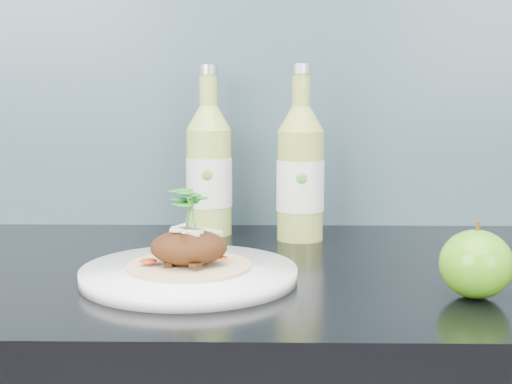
# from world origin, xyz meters

# --- Properties ---
(subway_backsplash) EXTENTS (4.00, 0.02, 0.70)m
(subway_backsplash) POSITION_xyz_m (0.00, 1.99, 1.25)
(subway_backsplash) COLOR #719EB2
(subway_backsplash) RESTS_ON kitchen_counter
(dinner_plate) EXTENTS (0.30, 0.30, 0.02)m
(dinner_plate) POSITION_xyz_m (-0.10, 1.61, 0.91)
(dinner_plate) COLOR white
(dinner_plate) RESTS_ON kitchen_counter
(pork_taco) EXTENTS (0.15, 0.15, 0.10)m
(pork_taco) POSITION_xyz_m (-0.10, 1.61, 0.94)
(pork_taco) COLOR tan
(pork_taco) RESTS_ON dinner_plate
(green_apple) EXTENTS (0.11, 0.11, 0.09)m
(green_apple) POSITION_xyz_m (0.23, 1.55, 0.94)
(green_apple) COLOR #488C0F
(green_apple) RESTS_ON kitchen_counter
(cider_bottle_left) EXTENTS (0.10, 0.10, 0.27)m
(cider_bottle_left) POSITION_xyz_m (-0.09, 1.90, 1.00)
(cider_bottle_left) COLOR #A9C652
(cider_bottle_left) RESTS_ON kitchen_counter
(cider_bottle_right) EXTENTS (0.09, 0.09, 0.27)m
(cider_bottle_right) POSITION_xyz_m (0.05, 1.86, 1.00)
(cider_bottle_right) COLOR #A0B14A
(cider_bottle_right) RESTS_ON kitchen_counter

